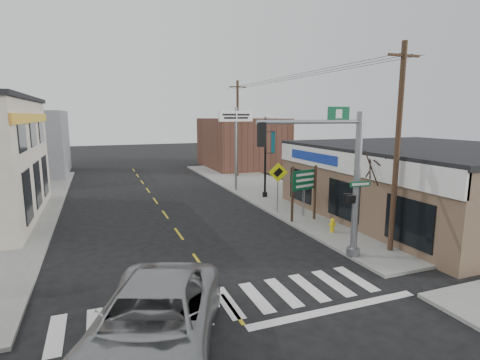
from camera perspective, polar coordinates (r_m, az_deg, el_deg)
name	(u,v)px	position (r m, az deg, el deg)	size (l,w,h in m)	color
ground	(232,308)	(12.34, -1.25, -18.99)	(140.00, 140.00, 0.00)	black
sidewalk_right	(289,199)	(27.05, 7.43, -2.82)	(6.00, 38.00, 0.13)	gray
center_line	(179,234)	(19.48, -9.31, -8.08)	(0.12, 56.00, 0.01)	gold
crosswalk	(228,302)	(12.67, -1.89, -18.15)	(11.00, 2.20, 0.01)	silver
thrift_store	(429,183)	(24.63, 26.89, -0.47)	(12.00, 14.00, 4.00)	brown
bldg_distant_right	(242,143)	(43.24, 0.28, 5.65)	(8.00, 10.00, 5.60)	brown
bldg_distant_left	(16,144)	(42.91, -30.93, 4.76)	(9.00, 10.00, 6.40)	slate
suv	(153,324)	(10.07, -13.08, -20.53)	(2.99, 6.48, 1.80)	#989A9D
traffic_signal_pole	(343,170)	(15.46, 15.36, 1.46)	(4.86, 0.38, 6.15)	gray
guide_sign	(304,186)	(20.97, 9.78, -0.87)	(1.76, 0.14, 3.09)	#463020
fire_hydrant	(332,225)	(19.52, 13.89, -6.61)	(0.23, 0.23, 0.72)	yellow
ped_crossing_sign	(278,179)	(22.58, 5.80, 0.18)	(1.18, 0.08, 3.04)	gray
lamp_post	(266,150)	(26.69, 4.00, 4.61)	(0.76, 0.60, 5.87)	black
dance_center_sign	(236,128)	(29.14, -0.63, 7.98)	(3.03, 0.19, 6.44)	gray
bare_tree	(382,158)	(18.50, 20.85, 3.10)	(2.45, 2.45, 4.91)	black
shrub_front	(369,218)	(20.89, 19.01, -5.45)	(1.36, 1.36, 1.02)	#213D15
shrub_back	(360,213)	(22.22, 17.85, -4.78)	(1.06, 1.06, 0.80)	#1A3310
utility_pole_near	(397,147)	(17.02, 22.85, 4.60)	(1.52, 0.23, 8.77)	#492E23
utility_pole_far	(238,128)	(36.05, -0.37, 7.95)	(1.57, 0.24, 9.04)	#3C231D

